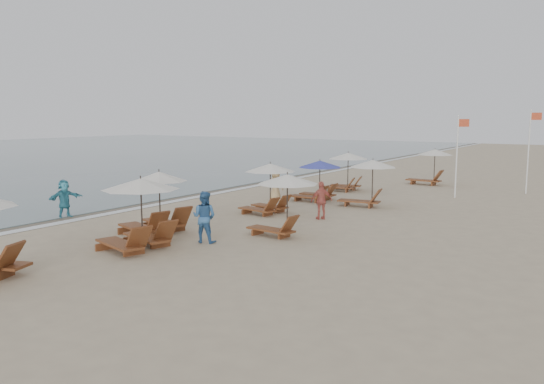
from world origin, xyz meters
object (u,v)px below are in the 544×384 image
Objects in this scene: lounger_station_3 at (267,187)px; inland_station_1 at (367,178)px; inland_station_0 at (281,196)px; lounger_station_2 at (154,207)px; lounger_station_4 at (316,180)px; waterline_walker at (64,199)px; beachgoer_far_b at (276,185)px; beachgoer_mid_a at (204,217)px; lounger_station_1 at (136,214)px; lounger_station_5 at (345,170)px; beachgoer_far_a at (322,200)px; flag_pole_near at (458,152)px; inland_station_2 at (429,164)px.

inland_station_1 is (2.99, 4.13, 0.18)m from lounger_station_3.
inland_station_1 is (0.04, 7.74, -0.07)m from inland_station_0.
lounger_station_2 is at bearing -113.47° from inland_station_1.
lounger_station_4 is (1.34, 10.15, 0.07)m from lounger_station_2.
waterline_walker is at bearing -169.54° from inland_station_0.
lounger_station_3 is 3.79m from beachgoer_far_b.
lounger_station_2 is 2.54m from beachgoer_mid_a.
lounger_station_2 is 10.24m from lounger_station_4.
lounger_station_1 is 1.74× the size of beachgoer_far_b.
lounger_station_5 is 1.58× the size of beachgoer_far_a.
waterline_walker is 19.46m from flag_pole_near.
inland_station_0 is (2.95, -3.61, 0.25)m from lounger_station_3.
waterline_walker is (-9.41, -5.43, 0.01)m from beachgoer_far_a.
beachgoer_far_a is at bearing -51.42° from waterline_walker.
lounger_station_5 is 14.65m from beachgoer_mid_a.
beachgoer_far_a is at bearing -91.29° from inland_station_2.
lounger_station_3 is at bearing -42.68° from waterline_walker.
flag_pole_near is (7.50, 5.98, 1.60)m from beachgoer_far_b.
lounger_station_2 reaches higher than inland_station_1.
inland_station_0 is 1.61× the size of waterline_walker.
lounger_station_2 is at bearing -147.19° from beachgoer_far_b.
lounger_station_3 is 4.50m from lounger_station_4.
inland_station_1 is 1.71× the size of beachgoer_far_a.
lounger_station_4 is 2.06m from beachgoer_far_b.
waterline_walker reaches higher than beachgoer_far_a.
beachgoer_far_a is 0.98× the size of waterline_walker.
beachgoer_mid_a is at bearing -126.78° from inland_station_0.
beachgoer_far_a is (1.42, 5.89, -0.08)m from beachgoer_mid_a.
flag_pole_near is (6.13, 0.65, 1.21)m from lounger_station_5.
lounger_station_2 is 16.69m from flag_pole_near.
waterline_walker is (-6.79, 2.41, -0.35)m from lounger_station_1.
lounger_station_3 is 1.53× the size of waterline_walker.
inland_station_0 is 1.48× the size of beachgoer_mid_a.
lounger_station_1 is at bearing -140.89° from beachgoer_far_b.
inland_station_0 is at bearing -90.19° from inland_station_2.
inland_station_0 is 0.92× the size of inland_station_2.
lounger_station_5 is at bearing -173.93° from flag_pole_near.
inland_station_0 is at bearing -90.27° from inland_station_1.
lounger_station_4 is 12.00m from waterline_walker.
lounger_station_2 is 4.71m from inland_station_0.
beachgoer_mid_a is at bearing -83.40° from lounger_station_4.
lounger_station_1 is 1.00× the size of inland_station_2.
flag_pole_near is (4.59, 15.22, 1.53)m from beachgoer_mid_a.
inland_station_1 is at bearing -54.66° from lounger_station_5.
lounger_station_2 reaches higher than lounger_station_5.
flag_pole_near is at bearing 57.98° from lounger_station_3.
inland_station_2 reaches higher than lounger_station_3.
lounger_station_4 is at bearing -26.88° from beachgoer_far_b.
lounger_station_1 reaches higher than beachgoer_far_b.
lounger_station_5 is at bearing 125.34° from inland_station_1.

